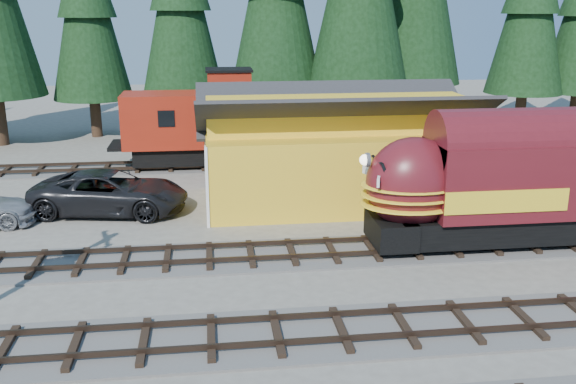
{
  "coord_description": "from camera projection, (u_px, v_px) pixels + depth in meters",
  "views": [
    {
      "loc": [
        -5.9,
        -17.77,
        8.76
      ],
      "look_at": [
        -3.13,
        4.0,
        2.43
      ],
      "focal_mm": 40.0,
      "sensor_mm": 36.0,
      "label": 1
    }
  ],
  "objects": [
    {
      "name": "ground",
      "position": [
        403.0,
        298.0,
        20.08
      ],
      "size": [
        120.0,
        120.0,
        0.0
      ],
      "primitive_type": "plane",
      "color": "#6B665B",
      "rests_on": "ground"
    },
    {
      "name": "track_spur",
      "position": [
        136.0,
        168.0,
        36.01
      ],
      "size": [
        32.0,
        3.2,
        0.33
      ],
      "color": "#4C4947",
      "rests_on": "ground"
    },
    {
      "name": "depot",
      "position": [
        338.0,
        139.0,
        29.27
      ],
      "size": [
        12.8,
        7.0,
        5.3
      ],
      "color": "gold",
      "rests_on": "ground"
    },
    {
      "name": "locomotive",
      "position": [
        545.0,
        185.0,
        24.04
      ],
      "size": [
        14.59,
        2.9,
        3.97
      ],
      "color": "black",
      "rests_on": "ground"
    },
    {
      "name": "caboose",
      "position": [
        213.0,
        123.0,
        35.86
      ],
      "size": [
        9.78,
        2.84,
        5.09
      ],
      "color": "black",
      "rests_on": "ground"
    },
    {
      "name": "pickup_truck_a",
      "position": [
        110.0,
        192.0,
        28.18
      ],
      "size": [
        7.16,
        4.22,
        1.87
      ],
      "primitive_type": "imported",
      "rotation": [
        0.0,
        0.0,
        1.4
      ],
      "color": "black",
      "rests_on": "ground"
    }
  ]
}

